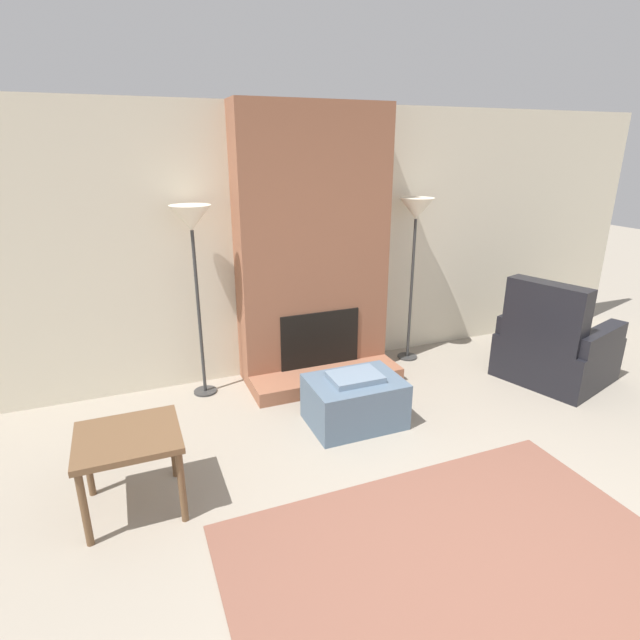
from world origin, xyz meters
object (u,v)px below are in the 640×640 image
(armchair, at_px, (553,350))
(floor_lamp_right, at_px, (416,217))
(floor_lamp_left, at_px, (192,228))
(ottoman, at_px, (354,400))
(side_table, at_px, (129,445))

(armchair, height_order, floor_lamp_right, floor_lamp_right)
(floor_lamp_left, distance_m, floor_lamp_right, 2.22)
(ottoman, relative_size, floor_lamp_left, 0.44)
(side_table, xyz_separation_m, floor_lamp_left, (0.68, 1.45, 1.09))
(armchair, relative_size, floor_lamp_left, 0.65)
(ottoman, bearing_deg, floor_lamp_left, 136.33)
(ottoman, bearing_deg, armchair, 0.67)
(floor_lamp_right, bearing_deg, side_table, -153.46)
(ottoman, bearing_deg, side_table, -166.46)
(floor_lamp_left, bearing_deg, armchair, -17.10)
(floor_lamp_left, bearing_deg, side_table, -115.23)
(ottoman, distance_m, floor_lamp_right, 2.03)
(armchair, bearing_deg, floor_lamp_right, 28.46)
(ottoman, relative_size, side_table, 1.22)
(side_table, bearing_deg, armchair, 6.50)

